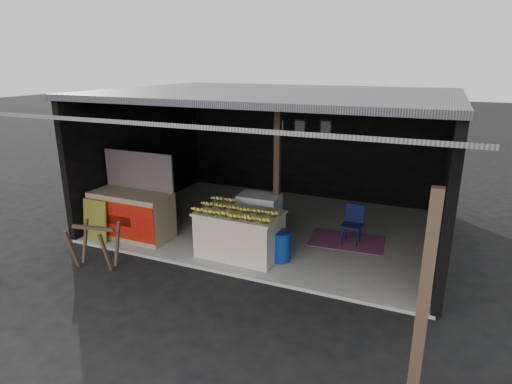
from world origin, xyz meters
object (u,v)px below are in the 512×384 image
at_px(neighbor_stall, 132,213).
at_px(plastic_chair, 353,221).
at_px(white_crate, 259,216).
at_px(water_barrel, 281,247).
at_px(banana_table, 240,234).
at_px(sawhorse, 95,242).

distance_m(neighbor_stall, plastic_chair, 4.56).
bearing_deg(white_crate, water_barrel, -48.24).
xyz_separation_m(banana_table, plastic_chair, (1.84, 1.45, 0.03)).
bearing_deg(banana_table, sawhorse, -146.37).
xyz_separation_m(neighbor_stall, plastic_chair, (4.30, 1.52, -0.06)).
bearing_deg(water_barrel, sawhorse, -153.70).
distance_m(white_crate, neighbor_stall, 2.65).
distance_m(water_barrel, plastic_chair, 1.73).
xyz_separation_m(banana_table, sawhorse, (-2.22, -1.40, 0.01)).
height_order(banana_table, white_crate, white_crate).
bearing_deg(banana_table, plastic_chair, 39.51).
bearing_deg(water_barrel, banana_table, -173.85).
bearing_deg(white_crate, plastic_chair, 14.07).
xyz_separation_m(sawhorse, water_barrel, (3.01, 1.49, -0.18)).
distance_m(banana_table, plastic_chair, 2.34).
distance_m(neighbor_stall, water_barrel, 3.26).
relative_size(banana_table, white_crate, 1.72).
bearing_deg(plastic_chair, water_barrel, -124.76).
xyz_separation_m(white_crate, water_barrel, (0.80, -0.86, -0.19)).
bearing_deg(sawhorse, banana_table, 21.11).
distance_m(sawhorse, water_barrel, 3.37).
bearing_deg(white_crate, banana_table, -90.88).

